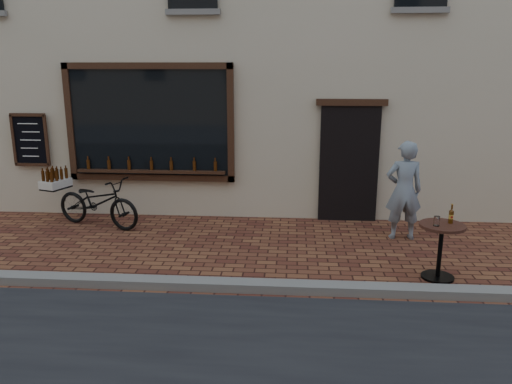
{
  "coord_description": "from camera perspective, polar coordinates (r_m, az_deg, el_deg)",
  "views": [
    {
      "loc": [
        0.85,
        -5.92,
        2.92
      ],
      "look_at": [
        0.31,
        1.2,
        1.1
      ],
      "focal_mm": 35.0,
      "sensor_mm": 36.0,
      "label": 1
    }
  ],
  "objects": [
    {
      "name": "ground",
      "position": [
        6.65,
        -3.5,
        -11.75
      ],
      "size": [
        90.0,
        90.0,
        0.0
      ],
      "primitive_type": "plane",
      "color": "#4E2219",
      "rests_on": "ground"
    },
    {
      "name": "kerb",
      "position": [
        6.81,
        -3.27,
        -10.56
      ],
      "size": [
        90.0,
        0.25,
        0.12
      ],
      "primitive_type": "cube",
      "color": "slate",
      "rests_on": "ground"
    },
    {
      "name": "cargo_bicycle",
      "position": [
        9.68,
        -17.79,
        -1.02
      ],
      "size": [
        2.13,
        1.21,
        1.0
      ],
      "rotation": [
        0.0,
        0.0,
        1.24
      ],
      "color": "black",
      "rests_on": "ground"
    },
    {
      "name": "bistro_table",
      "position": [
        7.4,
        20.4,
        -5.16
      ],
      "size": [
        0.62,
        0.62,
        1.06
      ],
      "color": "black",
      "rests_on": "ground"
    },
    {
      "name": "pedestrian",
      "position": [
        8.84,
        16.54,
        0.17
      ],
      "size": [
        0.65,
        0.45,
        1.71
      ],
      "primitive_type": "imported",
      "rotation": [
        0.0,
        0.0,
        3.2
      ],
      "color": "gray",
      "rests_on": "ground"
    }
  ]
}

